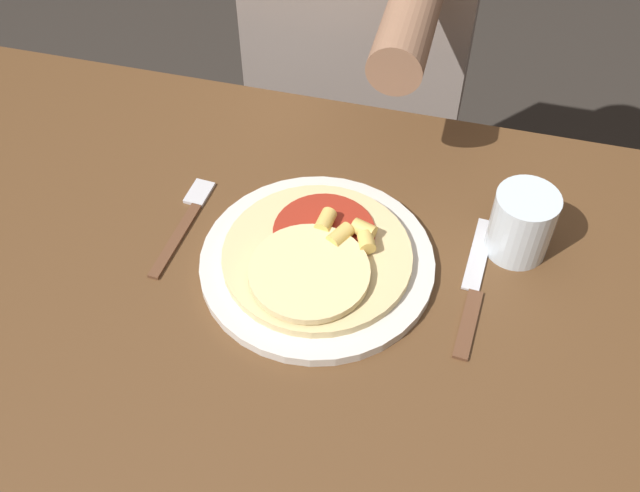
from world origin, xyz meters
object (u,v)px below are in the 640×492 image
at_px(plate, 320,263).
at_px(pizza, 320,257).
at_px(knife, 474,287).
at_px(person_diner, 364,20).
at_px(drinking_glass, 522,224).
at_px(fork, 186,220).
at_px(dining_table, 312,339).

height_order(plate, pizza, pizza).
xyz_separation_m(knife, person_diner, (-0.26, 0.56, -0.02)).
bearing_deg(drinking_glass, pizza, -157.38).
distance_m(plate, fork, 0.19).
distance_m(dining_table, drinking_glass, 0.31).
bearing_deg(pizza, plate, 104.90).
distance_m(knife, drinking_glass, 0.10).
xyz_separation_m(drinking_glass, person_diner, (-0.30, 0.48, -0.06)).
bearing_deg(knife, fork, 177.36).
xyz_separation_m(plate, person_diner, (-0.07, 0.57, -0.02)).
bearing_deg(dining_table, fork, 161.62).
distance_m(plate, person_diner, 0.57).
height_order(fork, drinking_glass, drinking_glass).
relative_size(dining_table, fork, 7.36).
distance_m(fork, drinking_glass, 0.43).
bearing_deg(knife, drinking_glass, 61.39).
bearing_deg(plate, dining_table, -96.62).
distance_m(drinking_glass, person_diner, 0.57).
bearing_deg(knife, pizza, -174.59).
height_order(dining_table, pizza, pizza).
bearing_deg(person_diner, knife, -65.35).
distance_m(fork, knife, 0.38).
bearing_deg(plate, drinking_glass, 21.48).
relative_size(pizza, person_diner, 0.19).
relative_size(dining_table, drinking_glass, 14.15).
bearing_deg(pizza, knife, 5.41).
height_order(fork, knife, same).
distance_m(pizza, drinking_glass, 0.25).
distance_m(knife, person_diner, 0.61).
bearing_deg(person_diner, dining_table, -84.16).
distance_m(pizza, person_diner, 0.58).
distance_m(plate, drinking_glass, 0.25).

